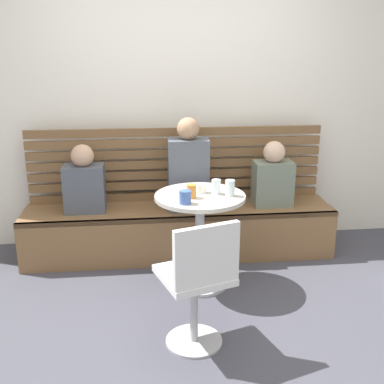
{
  "coord_description": "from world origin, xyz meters",
  "views": [
    {
      "loc": [
        -0.31,
        -2.67,
        1.79
      ],
      "look_at": [
        0.06,
        0.66,
        0.75
      ],
      "focal_mm": 43.65,
      "sensor_mm": 36.0,
      "label": 1
    }
  ],
  "objects_px": {
    "cup_ceramic_white": "(201,188)",
    "cup_tumbler_orange": "(191,191)",
    "white_chair": "(199,280)",
    "person_adult": "(188,169)",
    "person_child_left": "(273,178)",
    "person_child_middle": "(84,183)",
    "booth_bench": "(179,231)",
    "cup_water_clear": "(216,187)",
    "cup_glass_tall": "(230,188)",
    "cafe_table": "(200,223)",
    "cup_mug_blue": "(185,197)",
    "plate_small": "(178,189)"
  },
  "relations": [
    {
      "from": "cup_ceramic_white",
      "to": "plate_small",
      "type": "relative_size",
      "value": 0.47
    },
    {
      "from": "booth_bench",
      "to": "plate_small",
      "type": "relative_size",
      "value": 15.88
    },
    {
      "from": "cup_water_clear",
      "to": "plate_small",
      "type": "relative_size",
      "value": 0.65
    },
    {
      "from": "cup_water_clear",
      "to": "cup_ceramic_white",
      "type": "relative_size",
      "value": 1.38
    },
    {
      "from": "cup_glass_tall",
      "to": "person_adult",
      "type": "bearing_deg",
      "value": 112.79
    },
    {
      "from": "cup_mug_blue",
      "to": "cup_ceramic_white",
      "type": "height_order",
      "value": "cup_mug_blue"
    },
    {
      "from": "person_child_left",
      "to": "plate_small",
      "type": "bearing_deg",
      "value": -153.54
    },
    {
      "from": "person_child_left",
      "to": "cup_tumbler_orange",
      "type": "bearing_deg",
      "value": -140.74
    },
    {
      "from": "cup_mug_blue",
      "to": "cup_glass_tall",
      "type": "height_order",
      "value": "cup_glass_tall"
    },
    {
      "from": "cup_mug_blue",
      "to": "cup_water_clear",
      "type": "height_order",
      "value": "cup_water_clear"
    },
    {
      "from": "cup_tumbler_orange",
      "to": "cup_glass_tall",
      "type": "height_order",
      "value": "cup_glass_tall"
    },
    {
      "from": "cup_mug_blue",
      "to": "cup_tumbler_orange",
      "type": "xyz_separation_m",
      "value": [
        0.06,
        0.13,
        0.0
      ]
    },
    {
      "from": "white_chair",
      "to": "cup_mug_blue",
      "type": "bearing_deg",
      "value": 91.86
    },
    {
      "from": "cafe_table",
      "to": "plate_small",
      "type": "height_order",
      "value": "plate_small"
    },
    {
      "from": "cup_mug_blue",
      "to": "cup_water_clear",
      "type": "bearing_deg",
      "value": 39.16
    },
    {
      "from": "person_child_left",
      "to": "cup_glass_tall",
      "type": "xyz_separation_m",
      "value": [
        -0.51,
        -0.63,
        0.11
      ]
    },
    {
      "from": "cup_mug_blue",
      "to": "plate_small",
      "type": "xyz_separation_m",
      "value": [
        -0.02,
        0.34,
        -0.04
      ]
    },
    {
      "from": "cup_mug_blue",
      "to": "booth_bench",
      "type": "bearing_deg",
      "value": 88.63
    },
    {
      "from": "person_child_middle",
      "to": "cup_mug_blue",
      "type": "height_order",
      "value": "person_child_middle"
    },
    {
      "from": "booth_bench",
      "to": "cafe_table",
      "type": "xyz_separation_m",
      "value": [
        0.11,
        -0.58,
        0.3
      ]
    },
    {
      "from": "cup_water_clear",
      "to": "cup_mug_blue",
      "type": "bearing_deg",
      "value": -140.84
    },
    {
      "from": "cup_ceramic_white",
      "to": "cup_tumbler_orange",
      "type": "relative_size",
      "value": 0.8
    },
    {
      "from": "plate_small",
      "to": "cafe_table",
      "type": "bearing_deg",
      "value": -44.26
    },
    {
      "from": "cup_water_clear",
      "to": "cup_glass_tall",
      "type": "bearing_deg",
      "value": -32.3
    },
    {
      "from": "cup_mug_blue",
      "to": "person_child_left",
      "type": "bearing_deg",
      "value": 42.39
    },
    {
      "from": "cup_water_clear",
      "to": "cup_glass_tall",
      "type": "distance_m",
      "value": 0.11
    },
    {
      "from": "white_chair",
      "to": "person_adult",
      "type": "xyz_separation_m",
      "value": [
        0.08,
        1.36,
        0.33
      ]
    },
    {
      "from": "booth_bench",
      "to": "cup_tumbler_orange",
      "type": "relative_size",
      "value": 27.0
    },
    {
      "from": "white_chair",
      "to": "cup_water_clear",
      "type": "distance_m",
      "value": 0.92
    },
    {
      "from": "cup_ceramic_white",
      "to": "booth_bench",
      "type": "bearing_deg",
      "value": 103.05
    },
    {
      "from": "booth_bench",
      "to": "person_adult",
      "type": "bearing_deg",
      "value": -25.54
    },
    {
      "from": "person_adult",
      "to": "cup_tumbler_orange",
      "type": "height_order",
      "value": "person_adult"
    },
    {
      "from": "person_adult",
      "to": "white_chair",
      "type": "bearing_deg",
      "value": -93.21
    },
    {
      "from": "booth_bench",
      "to": "cup_mug_blue",
      "type": "relative_size",
      "value": 28.42
    },
    {
      "from": "booth_bench",
      "to": "cup_tumbler_orange",
      "type": "height_order",
      "value": "cup_tumbler_orange"
    },
    {
      "from": "booth_bench",
      "to": "cup_ceramic_white",
      "type": "xyz_separation_m",
      "value": [
        0.12,
        -0.53,
        0.55
      ]
    },
    {
      "from": "cup_mug_blue",
      "to": "cup_tumbler_orange",
      "type": "relative_size",
      "value": 0.95
    },
    {
      "from": "cup_water_clear",
      "to": "cup_glass_tall",
      "type": "height_order",
      "value": "cup_glass_tall"
    },
    {
      "from": "cup_mug_blue",
      "to": "plate_small",
      "type": "distance_m",
      "value": 0.34
    },
    {
      "from": "cup_ceramic_white",
      "to": "person_child_middle",
      "type": "bearing_deg",
      "value": 149.85
    },
    {
      "from": "cup_ceramic_white",
      "to": "cup_tumbler_orange",
      "type": "xyz_separation_m",
      "value": [
        -0.08,
        -0.12,
        0.02
      ]
    },
    {
      "from": "cafe_table",
      "to": "cup_glass_tall",
      "type": "distance_m",
      "value": 0.36
    },
    {
      "from": "cup_glass_tall",
      "to": "white_chair",
      "type": "bearing_deg",
      "value": -113.11
    },
    {
      "from": "white_chair",
      "to": "person_child_left",
      "type": "relative_size",
      "value": 1.47
    },
    {
      "from": "booth_bench",
      "to": "cafe_table",
      "type": "bearing_deg",
      "value": -79.24
    },
    {
      "from": "cafe_table",
      "to": "cup_tumbler_orange",
      "type": "distance_m",
      "value": 0.29
    },
    {
      "from": "person_child_left",
      "to": "cup_mug_blue",
      "type": "relative_size",
      "value": 6.07
    },
    {
      "from": "cup_glass_tall",
      "to": "plate_small",
      "type": "xyz_separation_m",
      "value": [
        -0.37,
        0.2,
        -0.05
      ]
    },
    {
      "from": "cafe_table",
      "to": "cup_mug_blue",
      "type": "relative_size",
      "value": 7.79
    },
    {
      "from": "cafe_table",
      "to": "white_chair",
      "type": "xyz_separation_m",
      "value": [
        -0.11,
        -0.81,
        -0.05
      ]
    }
  ]
}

